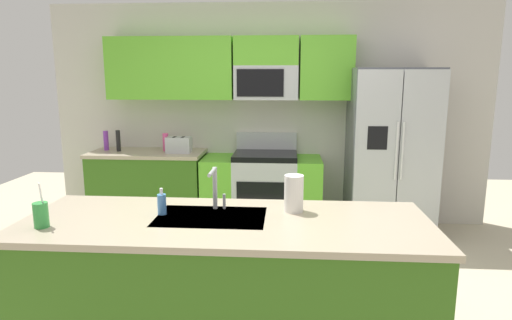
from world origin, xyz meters
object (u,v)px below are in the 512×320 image
Objects in this scene: range_oven at (262,191)px; paper_towel_roll at (294,193)px; sink_faucet at (215,185)px; drink_cup_green at (41,215)px; toaster at (179,145)px; pepper_mill at (118,141)px; soap_dispenser at (162,204)px; bottle_purple at (106,141)px; bottle_pink at (166,142)px; refrigerator at (390,153)px.

range_oven is 5.67× the size of paper_towel_roll.
paper_towel_roll is at bearing 0.49° from sink_faucet.
toaster is at bearing 85.90° from drink_cup_green.
pepper_mill is (-0.73, 0.05, 0.03)m from toaster.
sink_faucet is (-0.18, -2.16, 0.62)m from range_oven.
sink_faucet is at bearing 19.79° from soap_dispenser.
bottle_purple is at bearing 134.69° from paper_towel_roll.
sink_faucet is 1.05× the size of drink_cup_green.
drink_cup_green is at bearing -94.10° from toaster.
bottle_pink is at bearing 150.71° from toaster.
sink_faucet reaches higher than range_oven.
toaster is (-2.38, 0.02, 0.07)m from refrigerator.
bottle_pink is 1.23× the size of soap_dispenser.
toaster reaches higher than soap_dispenser.
bottle_purple is at bearing 162.29° from pepper_mill.
toaster is at bearing -3.92° from pepper_mill.
paper_towel_roll is (-1.09, -2.09, 0.09)m from refrigerator.
drink_cup_green is 1.57× the size of soap_dispenser.
pepper_mill is at bearing 102.11° from drink_cup_green.
bottle_pink is at bearing 113.36° from sink_faucet.
bottle_purple is at bearing 105.39° from drink_cup_green.
toaster is 1.65× the size of soap_dispenser.
range_oven is 1.51m from refrigerator.
drink_cup_green reaches higher than pepper_mill.
bottle_purple is (-0.72, 0.00, 0.01)m from bottle_pink.
bottle_purple is at bearing 177.84° from refrigerator.
pepper_mill is 2.95m from paper_towel_roll.
sink_faucet is 1.17× the size of paper_towel_roll.
range_oven reaches higher than toaster.
bottle_purple is at bearing 178.39° from range_oven.
bottle_pink is at bearing 177.50° from range_oven.
toaster is at bearing -29.29° from bottle_pink.
range_oven is at bearing -2.50° from bottle_pink.
sink_faucet is at bearing 22.97° from drink_cup_green.
bottle_purple is at bearing 127.09° from sink_faucet.
range_oven is at bearing 66.15° from drink_cup_green.
drink_cup_green is at bearing -89.95° from bottle_pink.
drink_cup_green is (0.72, -2.62, -0.04)m from bottle_purple.
toaster is 2.25m from sink_faucet.
refrigerator is at bearing 62.33° from paper_towel_roll.
drink_cup_green reaches higher than soap_dispenser.
drink_cup_green reaches higher than paper_towel_roll.
sink_faucet reaches higher than bottle_pink.
drink_cup_green is at bearing -135.73° from refrigerator.
pepper_mill is at bearing 133.07° from paper_towel_roll.
range_oven is at bearing 177.11° from refrigerator.
soap_dispenser is (0.45, -2.23, -0.02)m from toaster.
sink_faucet is at bearing -69.87° from toaster.
refrigerator reaches higher than pepper_mill.
pepper_mill is 1.02× the size of paper_towel_roll.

